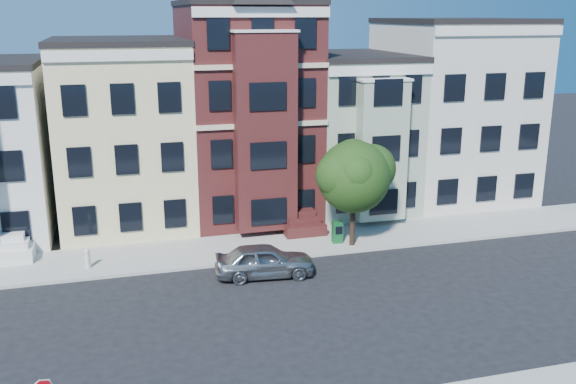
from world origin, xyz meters
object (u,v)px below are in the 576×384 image
object	(u,v)px
street_tree	(354,182)
parked_car	(265,261)
newspaper_box	(337,232)
fire_hydrant	(88,260)

from	to	relation	value
street_tree	parked_car	distance (m)	6.34
newspaper_box	fire_hydrant	xyz separation A→B (m)	(-12.36, -0.16, -0.18)
parked_car	fire_hydrant	size ratio (longest dim) A/B	5.92
parked_car	fire_hydrant	bearing A→B (deg)	76.08
newspaper_box	fire_hydrant	size ratio (longest dim) A/B	1.49
newspaper_box	street_tree	bearing A→B (deg)	-35.61
street_tree	fire_hydrant	xyz separation A→B (m)	(-12.96, 0.38, -2.97)
street_tree	fire_hydrant	distance (m)	13.31
parked_car	newspaper_box	distance (m)	5.45
parked_car	newspaper_box	size ratio (longest dim) A/B	3.98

